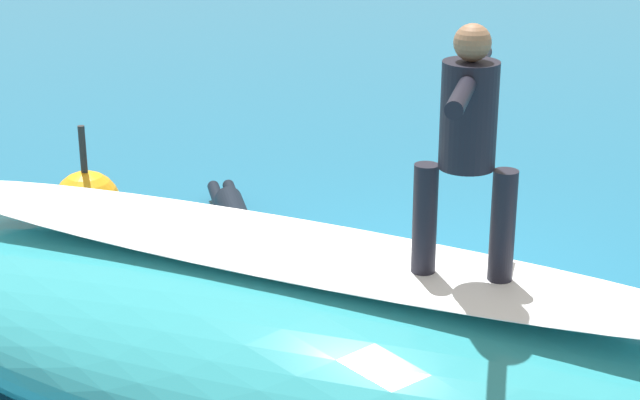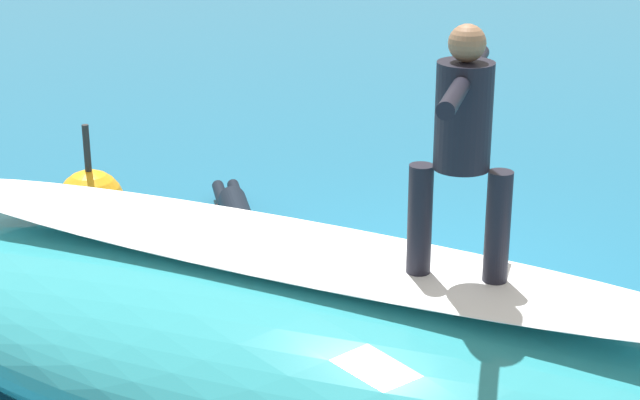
{
  "view_description": "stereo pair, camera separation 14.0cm",
  "coord_description": "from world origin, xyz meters",
  "px_view_note": "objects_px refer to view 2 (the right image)",
  "views": [
    {
      "loc": [
        -1.07,
        9.34,
        4.31
      ],
      "look_at": [
        0.64,
        0.92,
        1.18
      ],
      "focal_mm": 59.12,
      "sensor_mm": 36.0,
      "label": 1
    },
    {
      "loc": [
        -1.2,
        9.31,
        4.31
      ],
      "look_at": [
        0.64,
        0.92,
        1.18
      ],
      "focal_mm": 59.12,
      "sensor_mm": 36.0,
      "label": 2
    }
  ],
  "objects_px": {
    "buoy_marker": "(91,202)",
    "surfer_riding": "(463,135)",
    "surfboard_riding": "(456,282)",
    "surfboard_paddling": "(237,230)",
    "surfer_paddling": "(235,209)"
  },
  "relations": [
    {
      "from": "buoy_marker",
      "to": "surfer_riding",
      "type": "bearing_deg",
      "value": 140.86
    },
    {
      "from": "surfboard_riding",
      "to": "surfer_riding",
      "type": "relative_size",
      "value": 1.27
    },
    {
      "from": "surfboard_riding",
      "to": "surfboard_paddling",
      "type": "distance_m",
      "value": 4.85
    },
    {
      "from": "surfboard_riding",
      "to": "surfer_riding",
      "type": "xyz_separation_m",
      "value": [
        0.0,
        0.0,
        1.03
      ]
    },
    {
      "from": "surfer_riding",
      "to": "surfer_paddling",
      "type": "distance_m",
      "value": 5.26
    },
    {
      "from": "surfboard_riding",
      "to": "surfer_paddling",
      "type": "xyz_separation_m",
      "value": [
        2.76,
        -3.93,
        -1.14
      ]
    },
    {
      "from": "surfer_riding",
      "to": "surfer_paddling",
      "type": "height_order",
      "value": "surfer_riding"
    },
    {
      "from": "surfboard_riding",
      "to": "surfer_riding",
      "type": "height_order",
      "value": "surfer_riding"
    },
    {
      "from": "surfboard_paddling",
      "to": "buoy_marker",
      "type": "xyz_separation_m",
      "value": [
        1.54,
        0.35,
        0.32
      ]
    },
    {
      "from": "surfboard_riding",
      "to": "buoy_marker",
      "type": "bearing_deg",
      "value": -36.27
    },
    {
      "from": "surfer_paddling",
      "to": "surfboard_riding",
      "type": "bearing_deg",
      "value": 11.71
    },
    {
      "from": "surfer_paddling",
      "to": "buoy_marker",
      "type": "distance_m",
      "value": 1.56
    },
    {
      "from": "surfboard_riding",
      "to": "buoy_marker",
      "type": "height_order",
      "value": "surfboard_riding"
    },
    {
      "from": "surfboard_riding",
      "to": "surfer_paddling",
      "type": "distance_m",
      "value": 4.93
    },
    {
      "from": "surfboard_riding",
      "to": "surfer_riding",
      "type": "bearing_deg",
      "value": 0.0
    }
  ]
}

